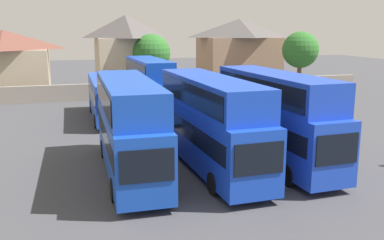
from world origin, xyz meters
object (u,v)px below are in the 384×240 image
object	(u,v)px
bus_5	(149,84)
tree_behind_wall	(151,53)
bus_2	(211,119)
house_terrace_centre	(126,53)
bus_3	(276,114)
house_terrace_right	(239,52)
bus_6	(199,92)
house_terrace_left	(6,63)
bus_4	(106,96)
bus_1	(129,122)
tree_right_of_lot	(300,50)

from	to	relation	value
bus_5	tree_behind_wall	bearing A→B (deg)	166.53
bus_2	house_terrace_centre	xyz separation A→B (m)	(-0.04, 32.05, 1.84)
bus_3	house_terrace_right	xyz separation A→B (m)	(11.20, 32.56, 1.59)
bus_5	bus_6	distance (m)	4.70
bus_3	house_terrace_centre	world-z (taller)	house_terrace_centre
bus_6	house_terrace_left	distance (m)	24.15
bus_2	house_terrace_left	distance (m)	34.62
house_terrace_right	bus_4	bearing A→B (deg)	-138.25
bus_3	bus_5	size ratio (longest dim) A/B	1.07
bus_3	house_terrace_centre	bearing A→B (deg)	-175.49
bus_2	tree_behind_wall	world-z (taller)	tree_behind_wall
house_terrace_right	bus_2	bearing A→B (deg)	-114.84
house_terrace_left	tree_behind_wall	size ratio (longest dim) A/B	1.39
bus_4	bus_2	bearing A→B (deg)	15.69
house_terrace_right	tree_behind_wall	xyz separation A→B (m)	(-12.71, -4.44, 0.28)
bus_5	tree_behind_wall	xyz separation A→B (m)	(2.68, 12.35, 1.97)
bus_1	bus_5	world-z (taller)	bus_1
bus_5	tree_behind_wall	size ratio (longest dim) A/B	1.47
bus_4	house_terrace_right	bearing A→B (deg)	132.38
bus_6	tree_behind_wall	size ratio (longest dim) A/B	1.57
bus_1	tree_behind_wall	xyz separation A→B (m)	(6.72, 27.67, 1.95)
house_terrace_right	tree_right_of_lot	distance (m)	9.81
bus_5	house_terrace_centre	distance (m)	16.43
bus_1	house_terrace_left	world-z (taller)	house_terrace_left
tree_right_of_lot	bus_5	bearing A→B (deg)	-157.95
bus_6	bus_4	bearing A→B (deg)	-84.34
bus_1	tree_right_of_lot	distance (m)	33.04
house_terrace_centre	bus_5	bearing A→B (deg)	-91.04
tree_behind_wall	house_terrace_left	bearing A→B (deg)	167.18
bus_5	tree_right_of_lot	distance (m)	21.05
house_terrace_left	bus_5	bearing A→B (deg)	-50.02
bus_5	house_terrace_right	size ratio (longest dim) A/B	1.01
house_terrace_right	tree_behind_wall	size ratio (longest dim) A/B	1.46
bus_6	house_terrace_right	size ratio (longest dim) A/B	1.07
house_terrace_left	house_terrace_centre	bearing A→B (deg)	1.24
bus_4	bus_6	distance (m)	8.44
bus_2	bus_3	distance (m)	3.85
bus_3	house_terrace_right	bearing A→B (deg)	158.62
bus_1	house_terrace_left	distance (m)	32.72
bus_3	bus_4	size ratio (longest dim) A/B	0.99
bus_6	house_terrace_centre	xyz separation A→B (m)	(-4.32, 16.23, 2.77)
bus_5	house_terrace_right	distance (m)	22.84
tree_behind_wall	tree_right_of_lot	xyz separation A→B (m)	(16.71, -4.50, 0.35)
bus_2	tree_right_of_lot	xyz separation A→B (m)	(19.06, 23.58, 2.28)
bus_4	bus_5	world-z (taller)	bus_5
house_terrace_centre	tree_behind_wall	size ratio (longest dim) A/B	1.31
bus_4	house_terrace_left	distance (m)	19.07
bus_3	house_terrace_left	bearing A→B (deg)	-153.40
bus_1	house_terrace_right	bearing A→B (deg)	150.14
bus_2	bus_3	bearing A→B (deg)	87.85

